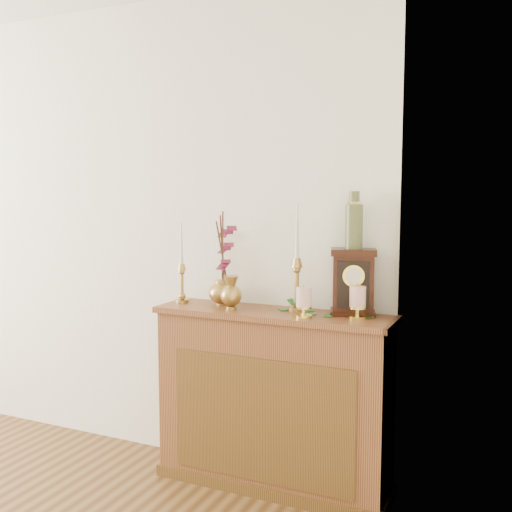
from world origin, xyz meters
The scene contains 10 objects.
console_shelf centered at (1.40, 2.10, 0.44)m, with size 1.24×0.34×0.93m.
candlestick_left centered at (0.86, 2.10, 1.07)m, with size 0.07×0.07×0.44m.
candlestick_center centered at (1.51, 2.15, 1.11)m, with size 0.09×0.09×0.55m.
bud_vase centered at (1.20, 2.03, 1.02)m, with size 0.11×0.11×0.18m.
ginger_jar centered at (1.09, 2.18, 1.16)m, with size 0.21×0.22×0.50m.
pillar_candle_left centered at (1.60, 2.00, 1.01)m, with size 0.08×0.08×0.16m.
pillar_candle_right centered at (1.84, 2.09, 1.02)m, with size 0.09×0.09×0.17m.
ivy_garland centered at (1.63, 2.11, 0.94)m, with size 0.47×0.20×0.08m.
mantel_clock centered at (1.79, 2.18, 1.09)m, with size 0.25×0.21×0.33m.
ceramic_vase centered at (1.79, 2.19, 1.38)m, with size 0.09×0.09×0.28m.
Camera 1 is at (2.57, -0.66, 1.53)m, focal length 42.00 mm.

